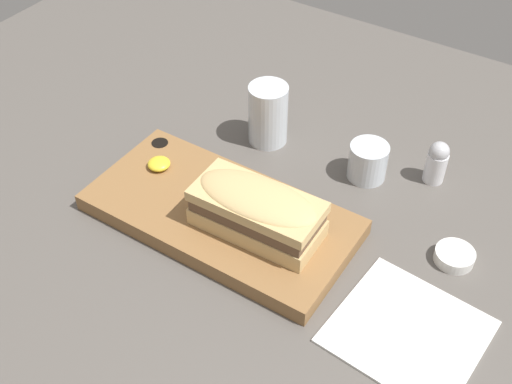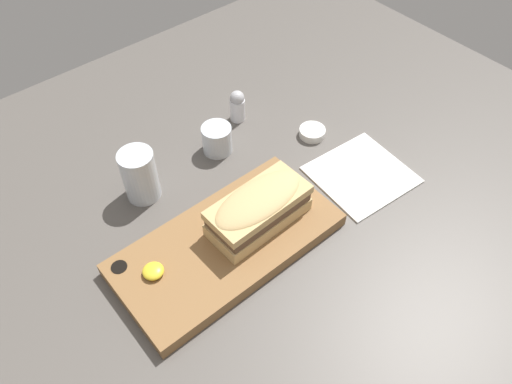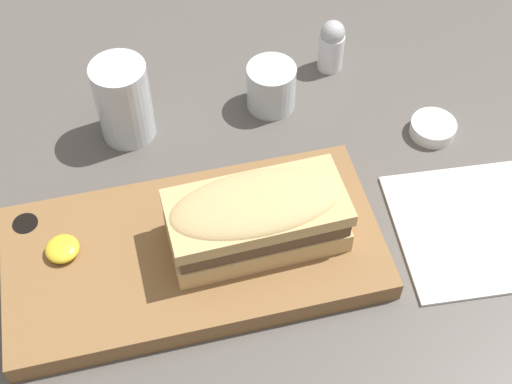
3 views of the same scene
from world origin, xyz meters
The scene contains 9 objects.
dining_table centered at (0.00, 0.00, 1.00)cm, with size 161.47×128.53×2.00cm.
serving_board centered at (-5.56, -2.26, 3.35)cm, with size 39.70×19.54×2.75cm.
sandwich centered at (1.28, -2.88, 8.59)cm, with size 18.50×8.99×7.26cm.
mustard_dollop centered at (-18.82, 0.14, 5.40)cm, with size 3.56×3.56×1.42cm.
water_glass centered at (-9.97, 18.02, 6.61)cm, with size 6.61×6.61×10.63cm.
wine_glass centered at (8.29, 18.62, 4.68)cm, with size 6.19×6.19×6.03cm.
napkin centered at (25.83, -5.69, 2.20)cm, with size 19.27×18.58×0.40cm.
salt_shaker centered at (17.67, 23.60, 5.74)cm, with size 3.33×3.33×7.38cm.
condiment_dish centered at (26.47, 9.06, 2.88)cm, with size 5.60×5.60×1.76cm.
Camera 2 is at (-33.80, -43.93, 75.39)cm, focal length 35.00 mm.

